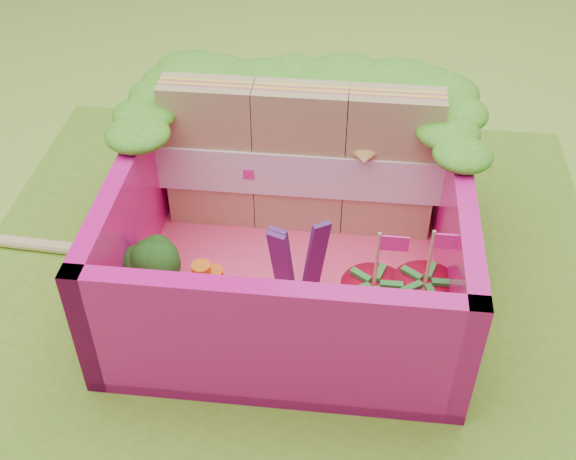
# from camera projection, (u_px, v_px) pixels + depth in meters

# --- Properties ---
(ground) EXTENTS (14.00, 14.00, 0.00)m
(ground) POSITION_uv_depth(u_px,v_px,m) (282.00, 295.00, 2.92)
(ground) COLOR #A8D83C
(ground) RESTS_ON ground
(placemat) EXTENTS (2.60, 2.60, 0.03)m
(placemat) POSITION_uv_depth(u_px,v_px,m) (282.00, 293.00, 2.91)
(placemat) COLOR #6AA124
(placemat) RESTS_ON ground
(bento_floor) EXTENTS (1.30, 1.30, 0.05)m
(bento_floor) POSITION_uv_depth(u_px,v_px,m) (292.00, 272.00, 2.94)
(bento_floor) COLOR #FF4173
(bento_floor) RESTS_ON placemat
(bento_box) EXTENTS (1.30, 1.30, 0.55)m
(bento_box) POSITION_uv_depth(u_px,v_px,m) (292.00, 225.00, 2.78)
(bento_box) COLOR #EC138C
(bento_box) RESTS_ON placemat
(lettuce_ruffle) EXTENTS (1.43, 0.77, 0.11)m
(lettuce_ruffle) POSITION_uv_depth(u_px,v_px,m) (304.00, 87.00, 2.93)
(lettuce_ruffle) COLOR #377B16
(lettuce_ruffle) RESTS_ON bento_box
(sandwich_stack) EXTENTS (1.17, 0.18, 0.65)m
(sandwich_stack) POSITION_uv_depth(u_px,v_px,m) (301.00, 160.00, 2.95)
(sandwich_stack) COLOR tan
(sandwich_stack) RESTS_ON bento_floor
(broccoli) EXTENTS (0.33, 0.33, 0.27)m
(broccoli) POSITION_uv_depth(u_px,v_px,m) (153.00, 267.00, 2.66)
(broccoli) COLOR #619447
(broccoli) RESTS_ON bento_floor
(carrot_sticks) EXTENTS (0.11, 0.10, 0.29)m
(carrot_sticks) POSITION_uv_depth(u_px,v_px,m) (209.00, 294.00, 2.63)
(carrot_sticks) COLOR orange
(carrot_sticks) RESTS_ON bento_floor
(purple_wedges) EXTENTS (0.19, 0.12, 0.38)m
(purple_wedges) POSITION_uv_depth(u_px,v_px,m) (293.00, 261.00, 2.68)
(purple_wedges) COLOR #4B1C63
(purple_wedges) RESTS_ON bento_floor
(strawberry_left) EXTENTS (0.24, 0.24, 0.48)m
(strawberry_left) POSITION_uv_depth(u_px,v_px,m) (372.00, 307.00, 2.59)
(strawberry_left) COLOR #BC0B2C
(strawberry_left) RESTS_ON bento_floor
(strawberry_right) EXTENTS (0.24, 0.24, 0.48)m
(strawberry_right) POSITION_uv_depth(u_px,v_px,m) (422.00, 305.00, 2.59)
(strawberry_right) COLOR #BC0B2C
(strawberry_right) RESTS_ON bento_floor
(snap_peas) EXTENTS (0.33, 0.39, 0.05)m
(snap_peas) POSITION_uv_depth(u_px,v_px,m) (418.00, 306.00, 2.73)
(snap_peas) COLOR #55C63E
(snap_peas) RESTS_ON bento_floor
(chopsticks) EXTENTS (2.09, 0.17, 0.04)m
(chopsticks) POSITION_uv_depth(u_px,v_px,m) (63.00, 248.00, 3.07)
(chopsticks) COLOR #E2C77C
(chopsticks) RESTS_ON placemat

